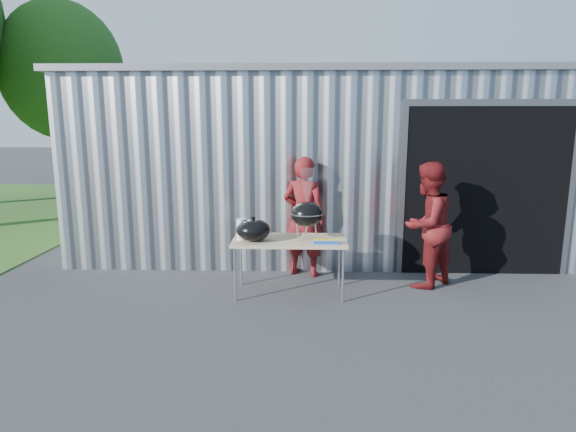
{
  "coord_description": "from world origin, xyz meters",
  "views": [
    {
      "loc": [
        0.57,
        -5.47,
        2.26
      ],
      "look_at": [
        0.38,
        0.79,
        1.05
      ],
      "focal_mm": 30.0,
      "sensor_mm": 36.0,
      "label": 1
    }
  ],
  "objects_px": {
    "folding_table": "(289,242)",
    "person_bystander": "(427,225)",
    "kettle_grill": "(307,208)",
    "person_cook": "(304,217)"
  },
  "relations": [
    {
      "from": "folding_table",
      "to": "person_bystander",
      "type": "distance_m",
      "value": 1.94
    },
    {
      "from": "person_cook",
      "to": "person_bystander",
      "type": "xyz_separation_m",
      "value": [
        1.7,
        -0.46,
        -0.02
      ]
    },
    {
      "from": "person_cook",
      "to": "person_bystander",
      "type": "bearing_deg",
      "value": -176.36
    },
    {
      "from": "folding_table",
      "to": "kettle_grill",
      "type": "distance_m",
      "value": 0.51
    },
    {
      "from": "kettle_grill",
      "to": "person_cook",
      "type": "bearing_deg",
      "value": 92.31
    },
    {
      "from": "folding_table",
      "to": "kettle_grill",
      "type": "height_order",
      "value": "kettle_grill"
    },
    {
      "from": "folding_table",
      "to": "person_bystander",
      "type": "relative_size",
      "value": 0.86
    },
    {
      "from": "kettle_grill",
      "to": "person_bystander",
      "type": "bearing_deg",
      "value": 12.41
    },
    {
      "from": "folding_table",
      "to": "kettle_grill",
      "type": "bearing_deg",
      "value": 0.96
    },
    {
      "from": "person_cook",
      "to": "folding_table",
      "type": "bearing_deg",
      "value": 95.33
    }
  ]
}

